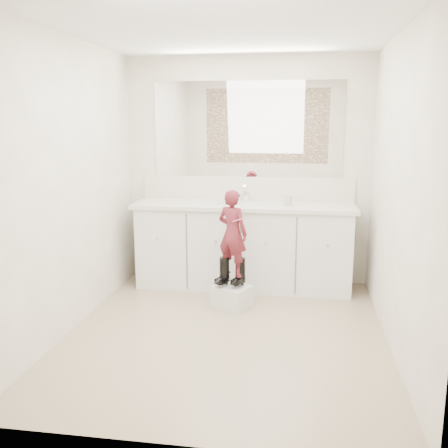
# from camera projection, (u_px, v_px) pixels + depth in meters

# --- Properties ---
(floor) EXTENTS (3.00, 3.00, 0.00)m
(floor) POSITION_uv_depth(u_px,v_px,m) (226.00, 333.00, 4.15)
(floor) COLOR #7F7053
(floor) RESTS_ON ground
(ceiling) EXTENTS (3.00, 3.00, 0.00)m
(ceiling) POSITION_uv_depth(u_px,v_px,m) (227.00, 28.00, 3.66)
(ceiling) COLOR white
(ceiling) RESTS_ON wall_back
(wall_back) EXTENTS (2.60, 0.00, 2.60)m
(wall_back) POSITION_uv_depth(u_px,v_px,m) (247.00, 171.00, 5.36)
(wall_back) COLOR beige
(wall_back) RESTS_ON floor
(wall_front) EXTENTS (2.60, 0.00, 2.60)m
(wall_front) POSITION_uv_depth(u_px,v_px,m) (182.00, 230.00, 2.45)
(wall_front) COLOR beige
(wall_front) RESTS_ON floor
(wall_left) EXTENTS (0.00, 3.00, 3.00)m
(wall_left) POSITION_uv_depth(u_px,v_px,m) (70.00, 186.00, 4.10)
(wall_left) COLOR beige
(wall_left) RESTS_ON floor
(wall_right) EXTENTS (0.00, 3.00, 3.00)m
(wall_right) POSITION_uv_depth(u_px,v_px,m) (399.00, 193.00, 3.71)
(wall_right) COLOR beige
(wall_right) RESTS_ON floor
(vanity_cabinet) EXTENTS (2.20, 0.55, 0.85)m
(vanity_cabinet) POSITION_uv_depth(u_px,v_px,m) (244.00, 247.00, 5.25)
(vanity_cabinet) COLOR silver
(vanity_cabinet) RESTS_ON floor
(countertop) EXTENTS (2.28, 0.58, 0.04)m
(countertop) POSITION_uv_depth(u_px,v_px,m) (244.00, 206.00, 5.14)
(countertop) COLOR beige
(countertop) RESTS_ON vanity_cabinet
(backsplash) EXTENTS (2.28, 0.03, 0.25)m
(backsplash) POSITION_uv_depth(u_px,v_px,m) (247.00, 188.00, 5.38)
(backsplash) COLOR beige
(backsplash) RESTS_ON countertop
(mirror) EXTENTS (2.00, 0.02, 1.00)m
(mirror) POSITION_uv_depth(u_px,v_px,m) (247.00, 130.00, 5.26)
(mirror) COLOR white
(mirror) RESTS_ON wall_back
(dot_panel) EXTENTS (2.00, 0.01, 1.20)m
(dot_panel) POSITION_uv_depth(u_px,v_px,m) (181.00, 137.00, 2.37)
(dot_panel) COLOR #472819
(dot_panel) RESTS_ON wall_front
(faucet) EXTENTS (0.08, 0.08, 0.10)m
(faucet) POSITION_uv_depth(u_px,v_px,m) (246.00, 197.00, 5.29)
(faucet) COLOR silver
(faucet) RESTS_ON countertop
(cup) EXTENTS (0.14, 0.14, 0.11)m
(cup) POSITION_uv_depth(u_px,v_px,m) (288.00, 200.00, 5.03)
(cup) COLOR #C2B29B
(cup) RESTS_ON countertop
(soap_bottle) EXTENTS (0.10, 0.10, 0.19)m
(soap_bottle) POSITION_uv_depth(u_px,v_px,m) (221.00, 195.00, 5.10)
(soap_bottle) COLOR beige
(soap_bottle) RESTS_ON countertop
(step_stool) EXTENTS (0.41, 0.38, 0.21)m
(step_stool) POSITION_uv_depth(u_px,v_px,m) (232.00, 297.00, 4.70)
(step_stool) COLOR silver
(step_stool) RESTS_ON floor
(boot_left) EXTENTS (0.17, 0.21, 0.27)m
(boot_left) POSITION_uv_depth(u_px,v_px,m) (224.00, 271.00, 4.68)
(boot_left) COLOR black
(boot_left) RESTS_ON step_stool
(boot_right) EXTENTS (0.17, 0.21, 0.27)m
(boot_right) POSITION_uv_depth(u_px,v_px,m) (240.00, 272.00, 4.66)
(boot_right) COLOR black
(boot_right) RESTS_ON step_stool
(toddler) EXTENTS (0.35, 0.30, 0.81)m
(toddler) POSITION_uv_depth(u_px,v_px,m) (232.00, 233.00, 4.60)
(toddler) COLOR #962E40
(toddler) RESTS_ON step_stool
(toothbrush) EXTENTS (0.13, 0.07, 0.06)m
(toothbrush) POSITION_uv_depth(u_px,v_px,m) (239.00, 220.00, 4.48)
(toothbrush) COLOR #F15D8C
(toothbrush) RESTS_ON toddler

